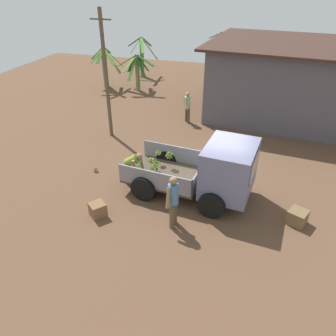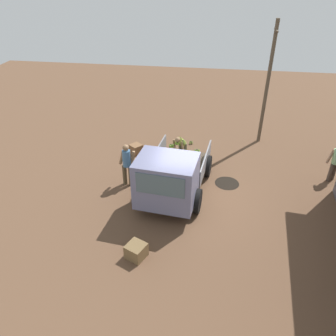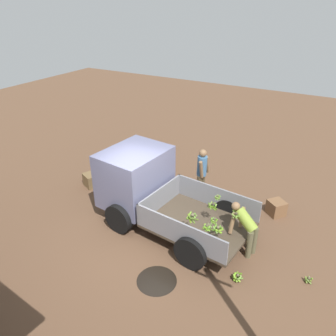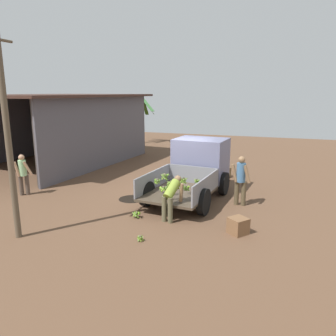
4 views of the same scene
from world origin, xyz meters
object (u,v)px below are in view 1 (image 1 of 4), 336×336
Objects in this scene: utility_pole at (106,75)px; person_worker_loading at (132,164)px; banana_bunch_on_ground_1 at (138,165)px; wooden_crate_1 at (297,217)px; cargo_truck at (217,170)px; person_foreground_visitor at (173,200)px; banana_bunch_on_ground_0 at (96,170)px; wooden_crate_0 at (98,210)px; person_bystander_near_shed at (187,106)px.

utility_pole is 4.79m from person_worker_loading.
wooden_crate_1 reaches higher than banana_bunch_on_ground_1.
utility_pole reaches higher than cargo_truck.
cargo_truck is at bearing -118.30° from person_foreground_visitor.
utility_pole reaches higher than person_foreground_visitor.
banana_bunch_on_ground_0 is at bearing -75.51° from utility_pole.
person_foreground_visitor is 2.52m from wooden_crate_0.
utility_pole reaches higher than wooden_crate_0.
wooden_crate_0 is (-0.36, -2.07, -0.56)m from person_worker_loading.
banana_bunch_on_ground_1 reaches higher than banana_bunch_on_ground_0.
person_bystander_near_shed is at bearing 118.35° from cargo_truck.
banana_bunch_on_ground_0 is (0.83, -3.23, -2.74)m from utility_pole.
utility_pole is at bearing 141.41° from person_worker_loading.
wooden_crate_0 is at bearing -69.00° from utility_pole.
person_worker_loading is at bearing -10.42° from banana_bunch_on_ground_0.
wooden_crate_1 is at bearing 9.54° from person_worker_loading.
utility_pole is 4.43m from person_bystander_near_shed.
utility_pole is 10.50× the size of wooden_crate_1.
person_foreground_visitor is at bearing -29.82° from banana_bunch_on_ground_0.
person_worker_loading is 2.88× the size of wooden_crate_0.
person_foreground_visitor reaches higher than banana_bunch_on_ground_0.
person_worker_loading reaches higher than wooden_crate_0.
wooden_crate_0 is (-0.91, -8.14, -0.65)m from person_bystander_near_shed.
banana_bunch_on_ground_0 is (-4.73, 0.36, -1.01)m from cargo_truck.
banana_bunch_on_ground_1 is at bearing -46.95° from utility_pole.
wooden_crate_1 is (8.19, -4.18, -2.60)m from utility_pole.
person_bystander_near_shed reaches higher than banana_bunch_on_ground_0.
banana_bunch_on_ground_0 is 2.72m from wooden_crate_0.
cargo_truck is at bearing 74.18° from person_bystander_near_shed.
wooden_crate_1 is at bearing -7.38° from banana_bunch_on_ground_0.
utility_pole reaches higher than person_bystander_near_shed.
wooden_crate_0 is at bearing -166.72° from wooden_crate_1.
person_bystander_near_shed reaches higher than person_worker_loading.
cargo_truck is 6.62m from person_bystander_near_shed.
wooden_crate_0 is at bearing -92.69° from banana_bunch_on_ground_1.
person_foreground_visitor is (-1.01, -1.77, -0.14)m from cargo_truck.
cargo_truck is 3.07m from person_worker_loading.
cargo_truck reaches higher than person_foreground_visitor.
person_worker_loading is 1.84m from banana_bunch_on_ground_0.
banana_bunch_on_ground_0 is 0.75× the size of banana_bunch_on_ground_1.
utility_pole is at bearing -48.22° from person_foreground_visitor.
person_worker_loading is (2.51, -3.54, -2.04)m from utility_pole.
banana_bunch_on_ground_0 is at bearing -174.40° from person_worker_loading.
person_worker_loading is 6.10m from person_bystander_near_shed.
person_bystander_near_shed is 6.23m from banana_bunch_on_ground_0.
banana_bunch_on_ground_1 is at bearing 117.26° from person_worker_loading.
banana_bunch_on_ground_0 is (-2.23, -5.76, -0.79)m from person_bystander_near_shed.
wooden_crate_0 is 6.20m from wooden_crate_1.
person_bystander_near_shed is 8.22m from wooden_crate_0.
person_worker_loading is 6.69× the size of banana_bunch_on_ground_0.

